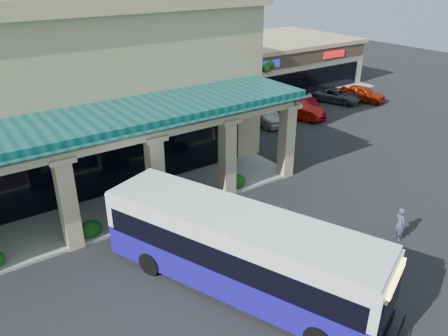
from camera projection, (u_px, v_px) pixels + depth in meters
ground at (264, 245)px, 21.08m from camera, size 110.00×110.00×0.00m
arcade at (45, 183)px, 20.75m from camera, size 30.00×6.20×5.70m
strip_mall at (251, 64)px, 47.15m from camera, size 22.50×12.50×4.90m
palm_0 at (259, 98)px, 32.23m from camera, size 2.40×2.40×6.60m
palm_1 at (245, 92)px, 35.14m from camera, size 2.40×2.40×5.80m
broadleaf_tree at (192, 89)px, 38.02m from camera, size 2.60×2.60×4.81m
transit_bus at (238, 253)px, 17.63m from camera, size 7.39×12.64×3.48m
pedestrian at (400, 224)px, 21.20m from camera, size 0.57×0.72×1.73m
car_silver at (264, 113)px, 36.84m from camera, size 2.42×5.15×1.70m
car_white at (295, 108)px, 38.14m from camera, size 3.38×5.36×1.67m
car_red at (306, 106)px, 39.05m from camera, size 4.21×5.81×1.56m
car_gray at (336, 96)px, 42.45m from camera, size 3.83×5.21×1.32m
car_extra at (362, 93)px, 42.74m from camera, size 3.24×4.80×1.52m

